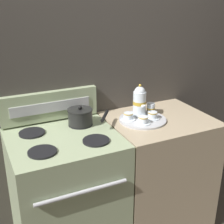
{
  "coord_description": "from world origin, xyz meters",
  "views": [
    {
      "loc": [
        -0.85,
        -1.73,
        1.78
      ],
      "look_at": [
        0.01,
        0.08,
        0.98
      ],
      "focal_mm": 50.0,
      "sensor_mm": 36.0,
      "label": 1
    }
  ],
  "objects_px": {
    "stove": "(67,197)",
    "teacup_right": "(128,116)",
    "saucepan": "(81,116)",
    "teapot": "(140,101)",
    "teacup_front": "(152,115)",
    "teacup_left": "(143,120)",
    "creamer_jug": "(151,108)",
    "serving_tray": "(143,120)"
  },
  "relations": [
    {
      "from": "stove",
      "to": "teacup_right",
      "type": "bearing_deg",
      "value": 5.98
    },
    {
      "from": "saucepan",
      "to": "teapot",
      "type": "xyz_separation_m",
      "value": [
        0.43,
        -0.05,
        0.06
      ]
    },
    {
      "from": "teacup_front",
      "to": "saucepan",
      "type": "bearing_deg",
      "value": 163.5
    },
    {
      "from": "stove",
      "to": "teapot",
      "type": "relative_size",
      "value": 3.88
    },
    {
      "from": "stove",
      "to": "teacup_right",
      "type": "distance_m",
      "value": 0.69
    },
    {
      "from": "teacup_right",
      "to": "teacup_front",
      "type": "height_order",
      "value": "same"
    },
    {
      "from": "teacup_left",
      "to": "creamer_jug",
      "type": "distance_m",
      "value": 0.19
    },
    {
      "from": "saucepan",
      "to": "creamer_jug",
      "type": "xyz_separation_m",
      "value": [
        0.52,
        -0.06,
        -0.01
      ]
    },
    {
      "from": "saucepan",
      "to": "teapot",
      "type": "bearing_deg",
      "value": -6.83
    },
    {
      "from": "teacup_left",
      "to": "teapot",
      "type": "bearing_deg",
      "value": 70.77
    },
    {
      "from": "teacup_right",
      "to": "creamer_jug",
      "type": "distance_m",
      "value": 0.21
    },
    {
      "from": "teacup_right",
      "to": "creamer_jug",
      "type": "height_order",
      "value": "creamer_jug"
    },
    {
      "from": "teacup_front",
      "to": "creamer_jug",
      "type": "height_order",
      "value": "creamer_jug"
    },
    {
      "from": "saucepan",
      "to": "teacup_left",
      "type": "xyz_separation_m",
      "value": [
        0.38,
        -0.19,
        -0.03
      ]
    },
    {
      "from": "stove",
      "to": "teacup_right",
      "type": "xyz_separation_m",
      "value": [
        0.49,
        0.05,
        0.49
      ]
    },
    {
      "from": "stove",
      "to": "teacup_front",
      "type": "distance_m",
      "value": 0.82
    },
    {
      "from": "serving_tray",
      "to": "creamer_jug",
      "type": "bearing_deg",
      "value": 30.32
    },
    {
      "from": "teapot",
      "to": "creamer_jug",
      "type": "distance_m",
      "value": 0.12
    },
    {
      "from": "creamer_jug",
      "to": "teapot",
      "type": "bearing_deg",
      "value": 176.75
    },
    {
      "from": "teapot",
      "to": "teacup_right",
      "type": "xyz_separation_m",
      "value": [
        -0.11,
        -0.03,
        -0.09
      ]
    },
    {
      "from": "teacup_left",
      "to": "teacup_front",
      "type": "bearing_deg",
      "value": 23.78
    },
    {
      "from": "teacup_right",
      "to": "creamer_jug",
      "type": "relative_size",
      "value": 1.27
    },
    {
      "from": "serving_tray",
      "to": "teacup_right",
      "type": "relative_size",
      "value": 3.25
    },
    {
      "from": "saucepan",
      "to": "creamer_jug",
      "type": "bearing_deg",
      "value": -6.19
    },
    {
      "from": "serving_tray",
      "to": "saucepan",
      "type": "bearing_deg",
      "value": 164.34
    },
    {
      "from": "teacup_left",
      "to": "stove",
      "type": "bearing_deg",
      "value": 174.62
    },
    {
      "from": "teacup_front",
      "to": "stove",
      "type": "bearing_deg",
      "value": 179.42
    },
    {
      "from": "stove",
      "to": "saucepan",
      "type": "height_order",
      "value": "saucepan"
    },
    {
      "from": "teacup_front",
      "to": "serving_tray",
      "type": "bearing_deg",
      "value": 158.24
    },
    {
      "from": "stove",
      "to": "creamer_jug",
      "type": "distance_m",
      "value": 0.86
    },
    {
      "from": "serving_tray",
      "to": "creamer_jug",
      "type": "distance_m",
      "value": 0.13
    },
    {
      "from": "serving_tray",
      "to": "teacup_right",
      "type": "height_order",
      "value": "teacup_right"
    },
    {
      "from": "teacup_left",
      "to": "teacup_right",
      "type": "bearing_deg",
      "value": 120.34
    },
    {
      "from": "teapot",
      "to": "serving_tray",
      "type": "bearing_deg",
      "value": -98.46
    },
    {
      "from": "saucepan",
      "to": "creamer_jug",
      "type": "relative_size",
      "value": 3.5
    },
    {
      "from": "serving_tray",
      "to": "teacup_left",
      "type": "xyz_separation_m",
      "value": [
        -0.04,
        -0.07,
        0.03
      ]
    },
    {
      "from": "saucepan",
      "to": "teacup_front",
      "type": "height_order",
      "value": "saucepan"
    },
    {
      "from": "saucepan",
      "to": "teapot",
      "type": "distance_m",
      "value": 0.44
    },
    {
      "from": "teapot",
      "to": "teacup_front",
      "type": "bearing_deg",
      "value": -59.15
    },
    {
      "from": "saucepan",
      "to": "teacup_right",
      "type": "xyz_separation_m",
      "value": [
        0.32,
        -0.09,
        -0.03
      ]
    },
    {
      "from": "teacup_left",
      "to": "teacup_right",
      "type": "xyz_separation_m",
      "value": [
        -0.06,
        0.1,
        0.0
      ]
    },
    {
      "from": "creamer_jug",
      "to": "stove",
      "type": "bearing_deg",
      "value": -173.42
    }
  ]
}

